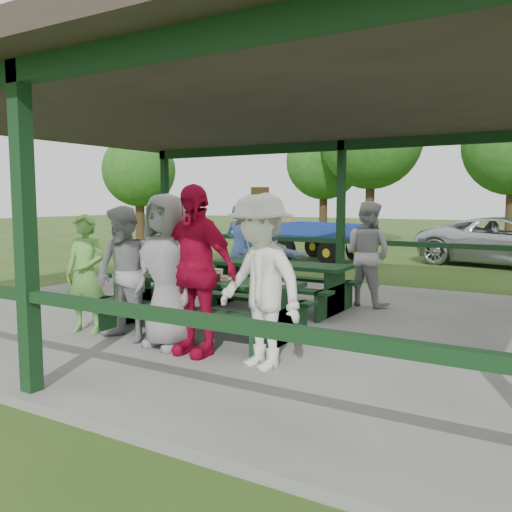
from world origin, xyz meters
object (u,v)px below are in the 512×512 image
Objects in this scene: spectator_blue at (240,247)px; picnic_table_far at (278,280)px; farm_trailer at (321,241)px; spectator_grey at (367,254)px; contestant_grey_mid at (167,271)px; contestant_white_fedora at (260,281)px; contestant_red at (194,270)px; spectator_lblue at (270,259)px; pickup_truck at (512,242)px; contestant_grey_left at (125,274)px; picnic_table_near at (200,297)px; contestant_green at (86,274)px.

picnic_table_far is at bearing 142.19° from spectator_blue.
spectator_grey is at bearing -45.13° from farm_trailer.
contestant_white_fedora is at bearing 4.07° from contestant_grey_mid.
contestant_red is at bearing -58.74° from farm_trailer.
contestant_white_fedora is 1.09× the size of spectator_grey.
contestant_grey_mid reaches higher than spectator_lblue.
spectator_blue is 0.34× the size of pickup_truck.
contestant_red is at bearing 3.55° from contestant_grey_left.
contestant_grey_mid is 0.52× the size of farm_trailer.
contestant_grey_left is 4.21m from spectator_grey.
contestant_grey_mid is at bearing 8.10° from contestant_grey_left.
contestant_red is at bearing -57.08° from picnic_table_near.
contestant_green is 0.86× the size of contestant_grey_mid.
contestant_red is 1.36× the size of spectator_lblue.
picnic_table_near is at bearing 126.73° from contestant_red.
contestant_grey_mid is 1.06× the size of spectator_grey.
spectator_lblue is at bearing 151.26° from spectator_blue.
spectator_grey reaches higher than pickup_truck.
spectator_blue is at bearing 162.33° from pickup_truck.
picnic_table_far is (0.09, 2.00, -0.01)m from picnic_table_near.
picnic_table_far is 1.58m from spectator_grey.
contestant_white_fedora reaches higher than picnic_table_far.
contestant_green is at bearing 68.58° from spectator_lblue.
contestant_red is 10.75m from farm_trailer.
contestant_red reaches higher than spectator_grey.
spectator_blue reaches higher than picnic_table_far.
picnic_table_near is 1.66× the size of spectator_blue.
contestant_red reaches higher than pickup_truck.
contestant_green is 4.54m from spectator_grey.
pickup_truck is at bearing 55.02° from contestant_green.
spectator_lblue is at bearing 107.48° from contestant_grey_mid.
picnic_table_near is at bearing -92.66° from picnic_table_far.
contestant_grey_left is at bearing -163.17° from contestant_white_fedora.
spectator_lblue is 7.06m from farm_trailer.
picnic_table_near is 1.46× the size of contestant_white_fedora.
spectator_lblue is (-0.55, 3.49, -0.21)m from contestant_grey_mid.
spectator_lblue is (-1.00, 3.54, -0.26)m from contestant_red.
picnic_table_near is at bearing 13.82° from contestant_green.
farm_trailer is (-2.56, 7.48, 0.05)m from picnic_table_far.
picnic_table_near and picnic_table_far have the same top height.
pickup_truck is at bearing 78.16° from contestant_grey_left.
contestant_green reaches higher than farm_trailer.
contestant_grey_mid is 10.58m from farm_trailer.
contestant_green is at bearing -178.48° from contestant_red.
spectator_blue is (-2.93, 4.20, -0.09)m from contestant_white_fedora.
picnic_table_near is 1.95× the size of spectator_lblue.
spectator_lblue reaches higher than pickup_truck.
farm_trailer is at bearing 129.06° from contestant_white_fedora.
contestant_green is at bearing -117.36° from picnic_table_far.
spectator_grey is 7.52m from farm_trailer.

